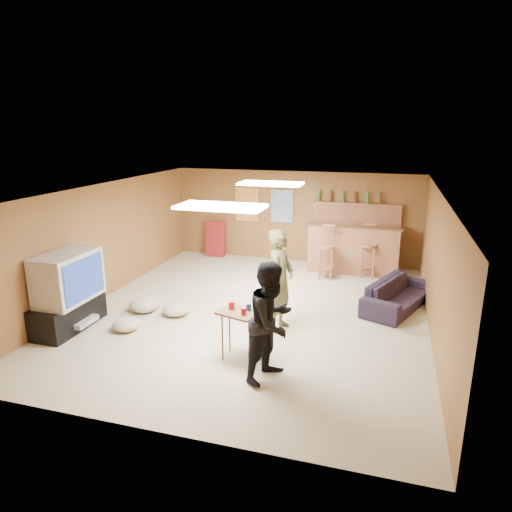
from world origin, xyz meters
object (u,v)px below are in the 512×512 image
(person_olive, at_px, (280,280))
(tray_table, at_px, (239,335))
(tv_body, at_px, (68,277))
(bar_counter, at_px, (353,248))
(sofa, at_px, (398,294))
(person_black, at_px, (272,321))

(person_olive, bearing_deg, tray_table, 171.05)
(tv_body, xyz_separation_m, bar_counter, (4.15, 4.45, -0.35))
(sofa, bearing_deg, person_olive, 150.87)
(person_black, bearing_deg, tv_body, 102.92)
(bar_counter, bearing_deg, tv_body, -133.00)
(bar_counter, xyz_separation_m, sofa, (0.99, -2.00, -0.29))
(tv_body, distance_m, person_black, 3.56)
(person_black, xyz_separation_m, sofa, (1.62, 2.99, -0.54))
(tv_body, relative_size, bar_counter, 0.55)
(person_black, bearing_deg, tray_table, 77.77)
(tv_body, bearing_deg, person_olive, 16.39)
(tv_body, distance_m, bar_counter, 6.09)
(person_olive, bearing_deg, person_black, -163.26)
(person_olive, bearing_deg, bar_counter, -6.69)
(tv_body, distance_m, person_olive, 3.41)
(tv_body, bearing_deg, bar_counter, 47.00)
(person_black, height_order, sofa, person_black)
(bar_counter, bearing_deg, tray_table, -104.65)
(tv_body, height_order, bar_counter, tv_body)
(tv_body, bearing_deg, person_black, -8.67)
(tv_body, relative_size, person_black, 0.69)
(bar_counter, xyz_separation_m, tray_table, (-1.20, -4.60, -0.19))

